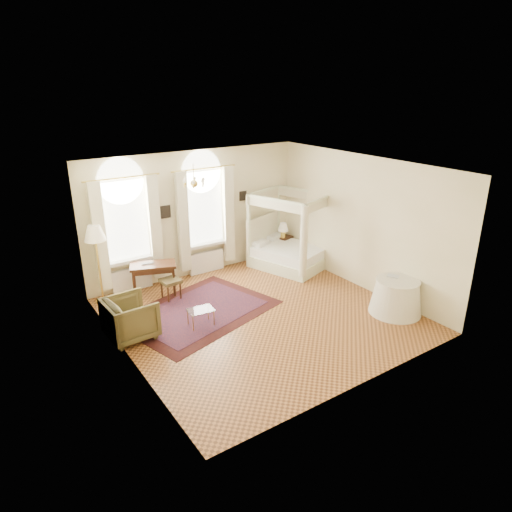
{
  "coord_description": "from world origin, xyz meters",
  "views": [
    {
      "loc": [
        -5.16,
        -7.43,
        4.9
      ],
      "look_at": [
        0.14,
        0.4,
        1.27
      ],
      "focal_mm": 32.0,
      "sensor_mm": 36.0,
      "label": 1
    }
  ],
  "objects_px": {
    "canopy_bed": "(290,250)",
    "coffee_table": "(201,311)",
    "side_table": "(396,297)",
    "armchair": "(130,318)",
    "nightstand": "(284,246)",
    "floor_lamp": "(95,237)",
    "writing_desk": "(153,269)",
    "stool": "(171,282)"
  },
  "relations": [
    {
      "from": "armchair",
      "to": "writing_desk",
      "type": "bearing_deg",
      "value": -38.8
    },
    {
      "from": "writing_desk",
      "to": "floor_lamp",
      "type": "xyz_separation_m",
      "value": [
        -1.17,
        0.35,
        0.92
      ]
    },
    {
      "from": "canopy_bed",
      "to": "floor_lamp",
      "type": "relative_size",
      "value": 1.22
    },
    {
      "from": "writing_desk",
      "to": "coffee_table",
      "type": "relative_size",
      "value": 2.07
    },
    {
      "from": "floor_lamp",
      "to": "armchair",
      "type": "bearing_deg",
      "value": -90.0
    },
    {
      "from": "nightstand",
      "to": "armchair",
      "type": "relative_size",
      "value": 0.64
    },
    {
      "from": "coffee_table",
      "to": "side_table",
      "type": "xyz_separation_m",
      "value": [
        3.91,
        -1.94,
        0.06
      ]
    },
    {
      "from": "writing_desk",
      "to": "stool",
      "type": "relative_size",
      "value": 2.39
    },
    {
      "from": "writing_desk",
      "to": "side_table",
      "type": "distance_m",
      "value": 5.71
    },
    {
      "from": "side_table",
      "to": "coffee_table",
      "type": "bearing_deg",
      "value": 153.67
    },
    {
      "from": "stool",
      "to": "armchair",
      "type": "height_order",
      "value": "armchair"
    },
    {
      "from": "nightstand",
      "to": "canopy_bed",
      "type": "bearing_deg",
      "value": -116.5
    },
    {
      "from": "writing_desk",
      "to": "coffee_table",
      "type": "distance_m",
      "value": 2.03
    },
    {
      "from": "armchair",
      "to": "canopy_bed",
      "type": "bearing_deg",
      "value": -79.41
    },
    {
      "from": "floor_lamp",
      "to": "side_table",
      "type": "distance_m",
      "value": 6.92
    },
    {
      "from": "floor_lamp",
      "to": "canopy_bed",
      "type": "bearing_deg",
      "value": -8.48
    },
    {
      "from": "canopy_bed",
      "to": "side_table",
      "type": "xyz_separation_m",
      "value": [
        0.28,
        -3.52,
        -0.08
      ]
    },
    {
      "from": "writing_desk",
      "to": "side_table",
      "type": "xyz_separation_m",
      "value": [
        4.14,
        -3.92,
        -0.3
      ]
    },
    {
      "from": "stool",
      "to": "nightstand",
      "type": "bearing_deg",
      "value": 11.02
    },
    {
      "from": "writing_desk",
      "to": "side_table",
      "type": "relative_size",
      "value": 1.03
    },
    {
      "from": "canopy_bed",
      "to": "nightstand",
      "type": "height_order",
      "value": "canopy_bed"
    },
    {
      "from": "coffee_table",
      "to": "side_table",
      "type": "bearing_deg",
      "value": -26.33
    },
    {
      "from": "side_table",
      "to": "writing_desk",
      "type": "bearing_deg",
      "value": 136.51
    },
    {
      "from": "armchair",
      "to": "stool",
      "type": "bearing_deg",
      "value": -52.78
    },
    {
      "from": "canopy_bed",
      "to": "coffee_table",
      "type": "height_order",
      "value": "canopy_bed"
    },
    {
      "from": "canopy_bed",
      "to": "floor_lamp",
      "type": "distance_m",
      "value": 5.21
    },
    {
      "from": "canopy_bed",
      "to": "stool",
      "type": "height_order",
      "value": "canopy_bed"
    },
    {
      "from": "side_table",
      "to": "armchair",
      "type": "bearing_deg",
      "value": 156.59
    },
    {
      "from": "canopy_bed",
      "to": "floor_lamp",
      "type": "height_order",
      "value": "canopy_bed"
    },
    {
      "from": "nightstand",
      "to": "armchair",
      "type": "bearing_deg",
      "value": -159.92
    },
    {
      "from": "side_table",
      "to": "stool",
      "type": "bearing_deg",
      "value": 138.1
    },
    {
      "from": "stool",
      "to": "coffee_table",
      "type": "bearing_deg",
      "value": -90.61
    },
    {
      "from": "floor_lamp",
      "to": "side_table",
      "type": "height_order",
      "value": "floor_lamp"
    },
    {
      "from": "nightstand",
      "to": "floor_lamp",
      "type": "bearing_deg",
      "value": 180.0
    },
    {
      "from": "canopy_bed",
      "to": "stool",
      "type": "xyz_separation_m",
      "value": [
        -3.62,
        -0.03,
        -0.06
      ]
    },
    {
      "from": "canopy_bed",
      "to": "nightstand",
      "type": "distance_m",
      "value": 0.85
    },
    {
      "from": "coffee_table",
      "to": "nightstand",
      "type": "bearing_deg",
      "value": 30.24
    },
    {
      "from": "floor_lamp",
      "to": "side_table",
      "type": "relative_size",
      "value": 1.62
    },
    {
      "from": "writing_desk",
      "to": "floor_lamp",
      "type": "height_order",
      "value": "floor_lamp"
    },
    {
      "from": "armchair",
      "to": "floor_lamp",
      "type": "xyz_separation_m",
      "value": [
        0.0,
        1.97,
        1.17
      ]
    },
    {
      "from": "canopy_bed",
      "to": "floor_lamp",
      "type": "bearing_deg",
      "value": 171.52
    },
    {
      "from": "writing_desk",
      "to": "floor_lamp",
      "type": "bearing_deg",
      "value": 163.45
    }
  ]
}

